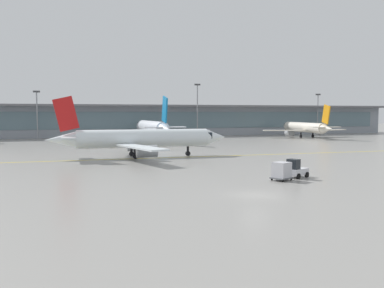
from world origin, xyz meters
TOP-DOWN VIEW (x-y plane):
  - ground_plane at (0.00, 0.00)m, footprint 400.00×400.00m
  - taxiway_centreline_stripe at (-3.64, 31.58)m, footprint 110.00×1.13m
  - terminal_concourse at (0.00, 94.76)m, footprint 191.22×11.00m
  - gate_airplane_1 at (5.42, 72.25)m, footprint 30.99×33.27m
  - gate_airplane_2 at (51.27, 74.13)m, footprint 26.45×28.46m
  - taxiing_regional_jet at (-4.02, 33.58)m, footprint 29.29×27.32m
  - baggage_tug at (8.57, 7.54)m, footprint 2.95×2.47m
  - cargo_dolly_lead at (6.13, 6.33)m, footprint 2.59×2.37m
  - apron_light_mast_1 at (-23.22, 87.96)m, footprint 1.80×0.36m
  - apron_light_mast_2 at (22.41, 87.36)m, footprint 1.80×0.36m
  - apron_light_mast_3 at (65.07, 88.48)m, footprint 1.80×0.36m

SIDE VIEW (x-z plane):
  - ground_plane at x=0.00m, z-range 0.00..0.00m
  - taxiway_centreline_stripe at x=-3.64m, z-range 0.00..0.01m
  - baggage_tug at x=8.57m, z-range -0.16..1.94m
  - cargo_dolly_lead at x=6.13m, z-range 0.08..2.02m
  - gate_airplane_2 at x=51.27m, z-range -1.89..7.54m
  - taxiing_regional_jet at x=-4.02m, z-range -1.95..7.78m
  - gate_airplane_1 at x=5.42m, z-range -2.21..8.83m
  - terminal_concourse at x=0.00m, z-range 0.12..9.72m
  - apron_light_mast_1 at x=-23.22m, z-range 0.68..13.85m
  - apron_light_mast_3 at x=65.07m, z-range 0.68..14.22m
  - apron_light_mast_2 at x=22.41m, z-range 0.70..16.60m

